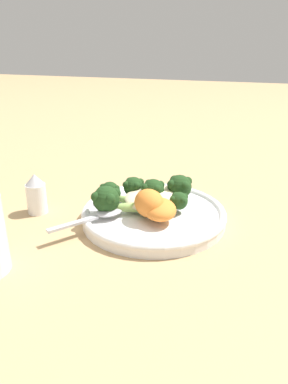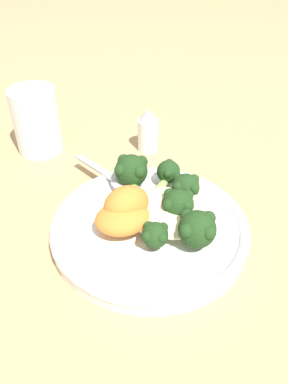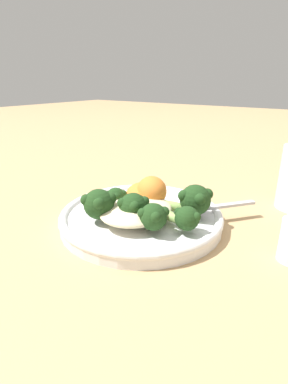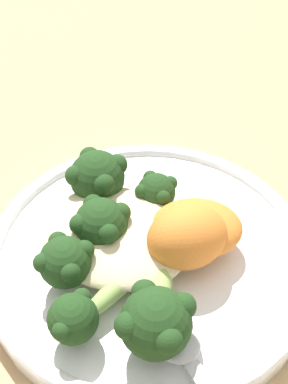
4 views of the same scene
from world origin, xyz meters
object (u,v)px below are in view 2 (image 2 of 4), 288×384
Objects in this scene: broccoli_stalk_2 at (173,206)px; sweet_potato_chunk_1 at (123,219)px; sweet_potato_chunk_0 at (126,205)px; broccoli_stalk_0 at (150,228)px; quinoa_mound at (169,211)px; spoon at (119,181)px; broccoli_stalk_3 at (180,191)px; water_glass at (37,121)px; plate at (150,226)px; broccoli_stalk_1 at (190,227)px; salt_shaker at (148,130)px; broccoli_stalk_5 at (132,176)px; broccoli_stalk_4 at (163,181)px.

broccoli_stalk_2 is 0.06m from sweet_potato_chunk_1.
broccoli_stalk_0 is at bearing 139.04° from sweet_potato_chunk_0.
quinoa_mound is 1.70× the size of sweet_potato_chunk_1.
broccoli_stalk_2 reaches higher than spoon.
sweet_potato_chunk_1 is (0.05, 0.02, -0.00)m from broccoli_stalk_2.
broccoli_stalk_3 reaches higher than quinoa_mound.
broccoli_stalk_3 is 1.31× the size of sweet_potato_chunk_1.
sweet_potato_chunk_1 is at bearing 131.14° from water_glass.
broccoli_stalk_0 reaches higher than plate.
water_glass reaches higher than sweet_potato_chunk_0.
sweet_potato_chunk_1 is (0.07, -0.01, -0.00)m from broccoli_stalk_1.
sweet_potato_chunk_1 is at bearing -169.85° from broccoli_stalk_2.
quinoa_mound is at bearing -166.42° from plate.
plate is at bearing -146.84° from sweet_potato_chunk_1.
sweet_potato_chunk_1 is at bearing 89.04° from salt_shaker.
broccoli_stalk_1 is 0.90× the size of broccoli_stalk_5.
water_glass is 0.17m from salt_shaker.
broccoli_stalk_3 is 0.03m from broccoli_stalk_4.
broccoli_stalk_0 is (-0.00, 0.03, 0.02)m from plate.
salt_shaker reaches higher than quinoa_mound.
salt_shaker reaches higher than broccoli_stalk_1.
broccoli_stalk_0 is 0.75× the size of water_glass.
spoon is (0.08, -0.03, -0.01)m from broccoli_stalk_3.
spoon is (0.09, -0.10, -0.02)m from broccoli_stalk_1.
sweet_potato_chunk_0 is (0.03, -0.03, 0.01)m from broccoli_stalk_0.
broccoli_stalk_4 is at bearing -146.10° from spoon.
sweet_potato_chunk_1 is at bearing -163.72° from broccoli_stalk_1.
spoon is at bearing 49.98° from broccoli_stalk_5.
broccoli_stalk_2 is at bearing 105.14° from salt_shaker.
broccoli_stalk_4 is at bearing -99.12° from plate.
broccoli_stalk_0 is 0.69× the size of spoon.
broccoli_stalk_2 is 1.44× the size of sweet_potato_chunk_0.
water_glass is at bearing 164.48° from broccoli_stalk_1.
sweet_potato_chunk_0 reaches higher than broccoli_stalk_0.
broccoli_stalk_0 is at bearing 96.94° from plate.
plate is 4.27× the size of sweet_potato_chunk_0.
plate is 0.06m from broccoli_stalk_1.
water_glass reaches higher than broccoli_stalk_5.
broccoli_stalk_3 is (-0.03, -0.04, 0.03)m from plate.
sweet_potato_chunk_1 is (0.00, 0.02, -0.01)m from sweet_potato_chunk_0.
broccoli_stalk_3 reaches higher than sweet_potato_chunk_1.
salt_shaker is at bearing -61.95° from spoon.
quinoa_mound is at bearing -150.42° from broccoli_stalk_4.
water_glass is (0.20, -0.17, 0.04)m from plate.
quinoa_mound is 1.04× the size of broccoli_stalk_1.
salt_shaker is at bearing -82.77° from plate.
broccoli_stalk_3 is 0.76× the size of spoon.
broccoli_stalk_1 reaches higher than broccoli_stalk_2.
plate is 3.37× the size of salt_shaker.
broccoli_stalk_4 is 1.67× the size of salt_shaker.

